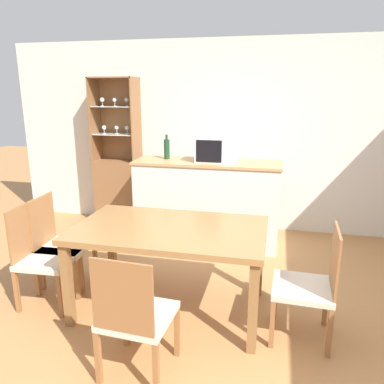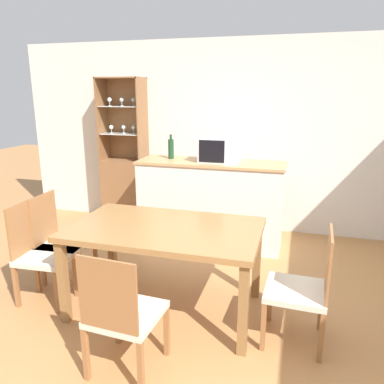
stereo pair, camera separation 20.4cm
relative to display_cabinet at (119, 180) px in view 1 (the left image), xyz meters
The scene contains 11 objects.
ground_plane 3.09m from the display_cabinet, 53.25° to the right, with size 18.00×18.00×0.00m, color #B27A47.
wall_back 1.94m from the display_cabinet, ahead, with size 6.80×0.06×2.55m.
kitchen_counter 1.49m from the display_cabinet, 19.74° to the right, with size 1.79×0.58×1.05m.
display_cabinet is the anchor object (origin of this frame).
dining_table 2.48m from the display_cabinet, 56.51° to the right, with size 1.60×0.96×0.77m.
dining_chair_side_left_near 2.24m from the display_cabinet, 84.21° to the right, with size 0.47×0.47×0.91m.
dining_chair_head_near 3.21m from the display_cabinet, 64.73° to the right, with size 0.47×0.47×0.91m.
dining_chair_side_right_near 3.36m from the display_cabinet, 41.40° to the right, with size 0.46×0.46×0.91m.
dining_chair_side_left_far 1.95m from the display_cabinet, 83.35° to the right, with size 0.47×0.47×0.91m.
microwave 1.69m from the display_cabinet, 18.25° to the right, with size 0.47×0.34×0.30m.
wine_bottle 1.12m from the display_cabinet, 27.16° to the right, with size 0.07×0.07×0.31m.
Camera 1 is at (0.40, -2.49, 1.87)m, focal length 35.00 mm.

